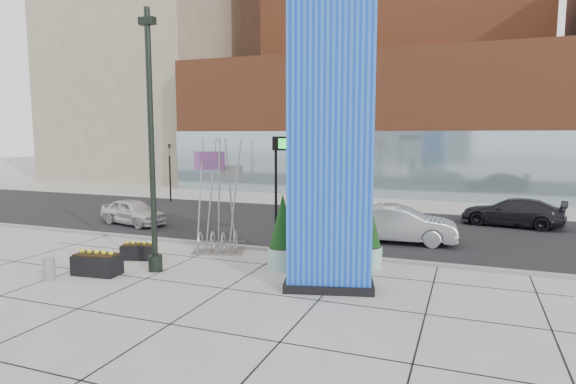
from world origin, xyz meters
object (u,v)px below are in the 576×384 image
(lamp_post, at_px, (152,167))
(public_art_sculpture, at_px, (218,223))
(blue_pylon, at_px, (330,146))
(overhead_street_sign, at_px, (295,154))
(concrete_bollard, at_px, (49,269))
(car_white_west, at_px, (133,212))
(car_silver_mid, at_px, (399,225))

(lamp_post, bearing_deg, public_art_sculpture, 75.75)
(blue_pylon, bearing_deg, public_art_sculpture, 137.55)
(blue_pylon, xyz_separation_m, overhead_street_sign, (-2.48, 3.71, -0.40))
(blue_pylon, relative_size, concrete_bollard, 12.21)
(concrete_bollard, bearing_deg, public_art_sculpture, 57.04)
(blue_pylon, distance_m, public_art_sculpture, 6.99)
(blue_pylon, bearing_deg, overhead_street_sign, 109.23)
(concrete_bollard, height_order, car_white_west, car_white_west)
(public_art_sculpture, xyz_separation_m, concrete_bollard, (-3.41, -5.26, -0.85))
(overhead_street_sign, bearing_deg, public_art_sculpture, -164.65)
(concrete_bollard, bearing_deg, blue_pylon, 14.81)
(concrete_bollard, bearing_deg, lamp_post, 39.37)
(concrete_bollard, bearing_deg, car_silver_mid, 44.02)
(lamp_post, bearing_deg, overhead_street_sign, 45.84)
(lamp_post, xyz_separation_m, car_white_west, (-6.35, 6.81, -2.99))
(public_art_sculpture, xyz_separation_m, car_white_west, (-7.14, 3.70, -0.55))
(lamp_post, height_order, car_white_west, lamp_post)
(lamp_post, xyz_separation_m, car_silver_mid, (7.40, 7.53, -2.86))
(overhead_street_sign, bearing_deg, car_silver_mid, 45.61)
(car_silver_mid, bearing_deg, blue_pylon, 167.20)
(public_art_sculpture, height_order, overhead_street_sign, overhead_street_sign)
(public_art_sculpture, bearing_deg, overhead_street_sign, -3.93)
(blue_pylon, bearing_deg, car_silver_mid, 66.74)
(blue_pylon, bearing_deg, lamp_post, 167.32)
(concrete_bollard, relative_size, overhead_street_sign, 0.16)
(lamp_post, bearing_deg, blue_pylon, 1.84)
(public_art_sculpture, xyz_separation_m, overhead_street_sign, (3.01, 0.80, 2.81))
(blue_pylon, height_order, concrete_bollard, blue_pylon)
(public_art_sculpture, bearing_deg, car_silver_mid, 14.96)
(blue_pylon, height_order, car_silver_mid, blue_pylon)
(lamp_post, distance_m, overhead_street_sign, 5.46)
(overhead_street_sign, distance_m, car_white_west, 11.08)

